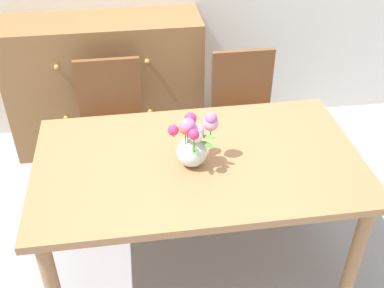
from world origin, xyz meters
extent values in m
plane|color=#939399|center=(0.00, 0.00, 0.00)|extent=(12.00, 12.00, 0.00)
cube|color=#9E7047|center=(0.00, 0.00, 0.74)|extent=(1.62, 0.94, 0.04)
cylinder|color=#9E7047|center=(0.73, -0.39, 0.36)|extent=(0.07, 0.07, 0.72)
cylinder|color=#9E7047|center=(-0.73, 0.39, 0.36)|extent=(0.07, 0.07, 0.72)
cylinder|color=#9E7047|center=(0.73, 0.39, 0.36)|extent=(0.07, 0.07, 0.72)
cube|color=brown|center=(-0.45, 0.73, 0.46)|extent=(0.42, 0.42, 0.04)
cylinder|color=brown|center=(-0.27, 0.55, 0.22)|extent=(0.04, 0.04, 0.44)
cylinder|color=brown|center=(-0.63, 0.55, 0.22)|extent=(0.04, 0.04, 0.44)
cylinder|color=brown|center=(-0.27, 0.91, 0.22)|extent=(0.04, 0.04, 0.44)
cylinder|color=brown|center=(-0.63, 0.91, 0.22)|extent=(0.04, 0.04, 0.44)
cube|color=brown|center=(-0.45, 0.92, 0.69)|extent=(0.42, 0.04, 0.42)
cube|color=brown|center=(0.45, 0.73, 0.46)|extent=(0.42, 0.42, 0.04)
cylinder|color=brown|center=(0.63, 0.55, 0.22)|extent=(0.04, 0.04, 0.44)
cylinder|color=brown|center=(0.27, 0.55, 0.22)|extent=(0.04, 0.04, 0.44)
cylinder|color=brown|center=(0.63, 0.91, 0.22)|extent=(0.04, 0.04, 0.44)
cylinder|color=brown|center=(0.27, 0.91, 0.22)|extent=(0.04, 0.04, 0.44)
cube|color=brown|center=(0.45, 0.92, 0.69)|extent=(0.42, 0.04, 0.42)
cube|color=olive|center=(-0.48, 1.33, 0.50)|extent=(1.40, 0.44, 1.00)
sphere|color=#B7933D|center=(-0.78, 1.10, 0.78)|extent=(0.04, 0.04, 0.04)
sphere|color=#B7933D|center=(-0.18, 1.10, 0.78)|extent=(0.04, 0.04, 0.04)
sphere|color=#B7933D|center=(-0.78, 1.10, 0.38)|extent=(0.04, 0.04, 0.04)
sphere|color=#B7933D|center=(-0.18, 1.10, 0.38)|extent=(0.04, 0.04, 0.04)
sphere|color=silver|center=(-0.04, -0.04, 0.84)|extent=(0.15, 0.15, 0.15)
sphere|color=#E55B4C|center=(-0.07, -0.06, 0.99)|extent=(0.06, 0.06, 0.06)
cylinder|color=#478438|center=(-0.07, -0.06, 0.94)|extent=(0.01, 0.01, 0.10)
sphere|color=#EA9EBC|center=(0.06, 0.00, 0.97)|extent=(0.07, 0.07, 0.07)
cylinder|color=#478438|center=(0.06, 0.00, 0.93)|extent=(0.01, 0.01, 0.08)
sphere|color=#B266C6|center=(-0.06, -0.05, 1.00)|extent=(0.07, 0.07, 0.07)
cylinder|color=#478438|center=(-0.06, -0.05, 0.94)|extent=(0.01, 0.01, 0.11)
sphere|color=#D12D66|center=(-0.12, 0.02, 0.93)|extent=(0.05, 0.05, 0.05)
cylinder|color=#478438|center=(-0.12, 0.02, 0.91)|extent=(0.01, 0.01, 0.04)
sphere|color=white|center=(-0.02, -0.06, 0.94)|extent=(0.07, 0.07, 0.07)
cylinder|color=#478438|center=(-0.02, -0.06, 0.92)|extent=(0.01, 0.01, 0.05)
sphere|color=#EFD14C|center=(-0.04, -0.01, 0.93)|extent=(0.05, 0.05, 0.05)
cylinder|color=#478438|center=(-0.04, -0.01, 0.91)|extent=(0.01, 0.01, 0.04)
sphere|color=#D12D66|center=(-0.03, 0.03, 0.98)|extent=(0.06, 0.06, 0.06)
cylinder|color=#478438|center=(-0.03, 0.03, 0.93)|extent=(0.01, 0.01, 0.09)
sphere|color=#EA9EBC|center=(-0.02, -0.04, 0.96)|extent=(0.07, 0.07, 0.07)
cylinder|color=#478438|center=(-0.02, -0.04, 0.92)|extent=(0.01, 0.01, 0.07)
sphere|color=#D12D66|center=(-0.04, -0.13, 1.00)|extent=(0.05, 0.05, 0.05)
cylinder|color=#478438|center=(-0.04, -0.13, 0.94)|extent=(0.01, 0.01, 0.11)
sphere|color=#B266C6|center=(0.06, -0.01, 1.00)|extent=(0.06, 0.06, 0.06)
cylinder|color=#478438|center=(0.06, -0.01, 0.94)|extent=(0.01, 0.01, 0.11)
ellipsoid|color=#478438|center=(0.03, -0.09, 0.91)|extent=(0.07, 0.06, 0.02)
ellipsoid|color=#478438|center=(-0.04, -0.11, 0.90)|extent=(0.03, 0.07, 0.01)
ellipsoid|color=#478438|center=(0.04, -0.07, 0.94)|extent=(0.07, 0.05, 0.02)
camera|label=1|loc=(-0.30, -1.81, 2.17)|focal=43.65mm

